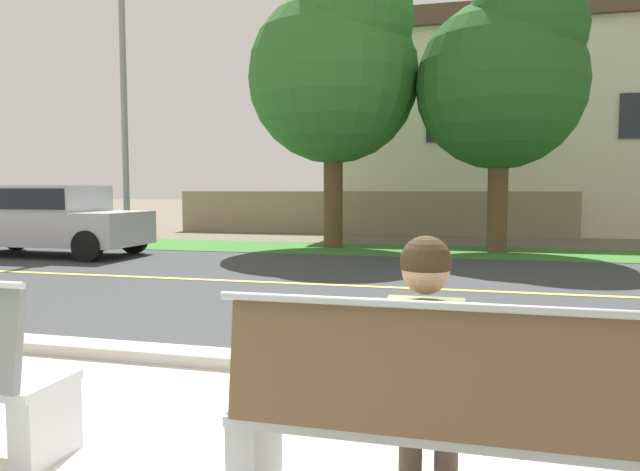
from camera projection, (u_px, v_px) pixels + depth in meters
name	position (u px, v px, depth m)	size (l,w,h in m)	color
ground_plane	(375.00, 273.00, 10.16)	(140.00, 140.00, 0.00)	#665B4C
curb_edge	(267.00, 363.00, 4.70)	(44.00, 0.30, 0.11)	#ADA89E
street_asphalt	(360.00, 286.00, 8.71)	(52.00, 8.00, 0.01)	#383A3D
road_centre_line	(360.00, 286.00, 8.71)	(48.00, 0.14, 0.01)	#E0CC4C
far_verge_grass	(400.00, 250.00, 13.91)	(48.00, 2.80, 0.02)	#38702D
bench_right	(467.00, 423.00, 2.45)	(2.10, 0.48, 1.01)	#9EA0A8
seated_person_olive	(426.00, 360.00, 2.65)	(0.52, 0.68, 1.25)	#47382D
car_silver_near	(47.00, 217.00, 12.79)	(4.30, 1.86, 1.54)	#B2B5BC
streetlamp	(127.00, 76.00, 15.10)	(0.24, 2.10, 7.77)	gray
shade_tree_far_left	(338.00, 64.00, 14.18)	(4.20, 4.20, 6.93)	brown
shade_tree_left	(506.00, 72.00, 13.14)	(3.83, 3.83, 6.31)	brown
garden_wall	(366.00, 213.00, 19.01)	(13.00, 0.36, 1.40)	gray
house_across_street	(528.00, 129.00, 20.58)	(13.30, 6.91, 7.12)	beige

